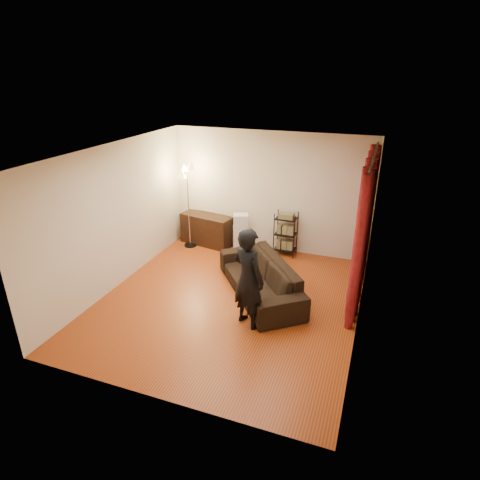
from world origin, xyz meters
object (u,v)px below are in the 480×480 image
at_px(storage_boxes, 240,232).
at_px(wire_shelf, 286,234).
at_px(sofa, 260,278).
at_px(floor_lamp, 188,207).
at_px(media_cabinet, 207,230).
at_px(person, 248,278).

bearing_deg(storage_boxes, wire_shelf, 5.90).
xyz_separation_m(sofa, floor_lamp, (-2.21, 1.53, 0.64)).
bearing_deg(floor_lamp, media_cabinet, 38.36).
distance_m(media_cabinet, floor_lamp, 0.75).
height_order(person, floor_lamp, floor_lamp).
relative_size(sofa, wire_shelf, 2.31).
bearing_deg(sofa, media_cabinet, -171.48).
relative_size(person, wire_shelf, 1.69).
bearing_deg(wire_shelf, media_cabinet, 158.55).
height_order(media_cabinet, wire_shelf, wire_shelf).
bearing_deg(person, storage_boxes, -40.25).
relative_size(person, media_cabinet, 1.37).
bearing_deg(floor_lamp, storage_boxes, 9.48).
xyz_separation_m(storage_boxes, floor_lamp, (-1.19, -0.20, 0.55)).
height_order(media_cabinet, floor_lamp, floor_lamp).
bearing_deg(sofa, wire_shelf, 141.52).
xyz_separation_m(sofa, wire_shelf, (0.01, 1.84, 0.16)).
bearing_deg(sofa, person, -32.06).
distance_m(person, floor_lamp, 3.42).
bearing_deg(media_cabinet, floor_lamp, -130.94).
relative_size(wire_shelf, floor_lamp, 0.51).
height_order(storage_boxes, wire_shelf, wire_shelf).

